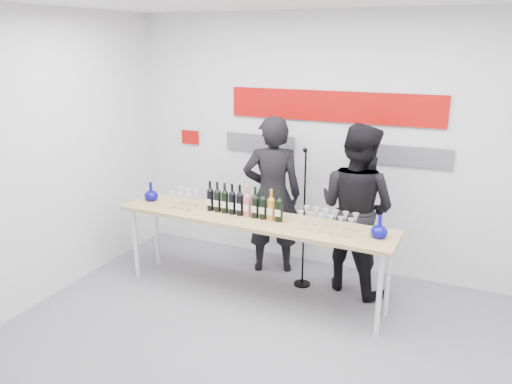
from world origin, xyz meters
TOP-DOWN VIEW (x-y plane):
  - ground at (0.00, 0.00)m, footprint 5.00×5.00m
  - back_wall at (0.00, 2.00)m, footprint 5.00×0.04m
  - signage at (-0.06, 1.97)m, footprint 3.38×0.02m
  - tasting_table at (-0.50, 0.86)m, footprint 3.01×0.69m
  - wine_bottles at (-0.61, 0.88)m, footprint 0.89×0.10m
  - decanter_left at (-1.81, 0.93)m, footprint 0.16×0.16m
  - decanter_right at (0.81, 0.85)m, footprint 0.16×0.16m
  - glasses_left at (-1.33, 0.89)m, footprint 0.27×0.23m
  - glasses_right at (0.32, 0.84)m, footprint 0.57×0.24m
  - presenter_left at (-0.56, 1.56)m, footprint 0.80×0.68m
  - presenter_right at (0.45, 1.50)m, footprint 1.09×0.97m
  - mic_stand at (-0.08, 1.31)m, footprint 0.19×0.19m

SIDE VIEW (x-z plane):
  - ground at x=0.00m, z-range 0.00..0.00m
  - mic_stand at x=-0.08m, z-range -0.31..1.28m
  - tasting_table at x=-0.50m, z-range 0.38..1.28m
  - presenter_right at x=0.45m, z-range 0.00..1.86m
  - presenter_left at x=-0.56m, z-range 0.00..1.87m
  - glasses_left at x=-1.33m, z-range 0.90..1.08m
  - glasses_right at x=0.32m, z-range 0.90..1.08m
  - decanter_left at x=-1.81m, z-range 0.90..1.11m
  - decanter_right at x=0.81m, z-range 0.90..1.11m
  - wine_bottles at x=-0.61m, z-range 0.90..1.23m
  - back_wall at x=0.00m, z-range 0.00..3.00m
  - signage at x=-0.06m, z-range 1.41..2.20m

